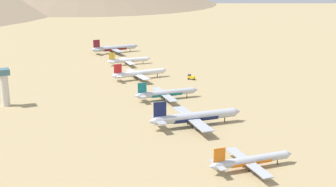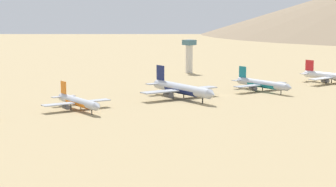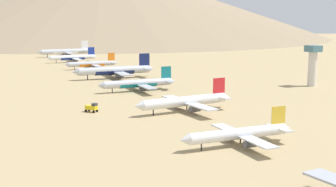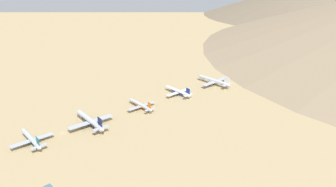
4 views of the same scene
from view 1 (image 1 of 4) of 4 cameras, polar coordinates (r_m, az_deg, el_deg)
name	(u,v)px [view 1 (image 1 of 4)]	position (r m, az deg, el deg)	size (l,w,h in m)	color
ground_plane	(182,111)	(274.15, 1.71, -2.20)	(2318.59, 2318.59, 0.00)	tan
parked_jet_2	(251,161)	(201.39, 10.12, -8.12)	(40.44, 32.91, 11.66)	#B2B7C1
parked_jet_3	(195,117)	(248.63, 3.31, -2.89)	(53.54, 43.63, 15.44)	#B2B7C1
parked_jet_4	(166,93)	(296.27, -0.24, 0.03)	(43.56, 35.43, 12.56)	#B2B7C1
parked_jet_5	(139,73)	(349.02, -3.60, 2.48)	(45.69, 37.03, 13.20)	silver
parked_jet_6	(128,60)	(400.25, -4.90, 4.09)	(39.40, 32.05, 11.36)	silver
parked_jet_7	(115,48)	(454.61, -6.59, 5.57)	(49.35, 40.06, 14.23)	#B2B7C1
service_truck	(191,77)	(348.17, 2.85, 2.06)	(5.10, 5.65, 3.90)	yellow
control_tower	(4,85)	(298.17, -19.47, 1.00)	(7.20, 7.20, 23.14)	beige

